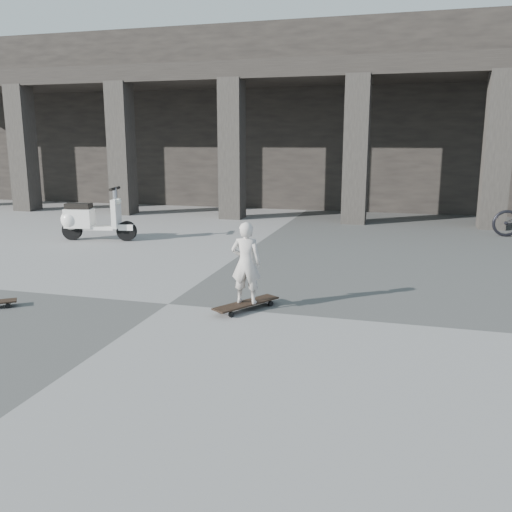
# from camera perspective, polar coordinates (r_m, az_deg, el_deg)

# --- Properties ---
(ground) EXTENTS (90.00, 90.00, 0.00)m
(ground) POSITION_cam_1_polar(r_m,az_deg,el_deg) (7.79, -9.22, -5.01)
(ground) COLOR #464644
(ground) RESTS_ON ground
(colonnade) EXTENTS (28.00, 8.82, 6.00)m
(colonnade) POSITION_cam_1_polar(r_m,az_deg,el_deg) (20.78, 6.91, 14.08)
(colonnade) COLOR black
(colonnade) RESTS_ON ground
(longboard) EXTENTS (0.75, 1.00, 0.10)m
(longboard) POSITION_cam_1_polar(r_m,az_deg,el_deg) (7.42, -1.03, -5.08)
(longboard) COLOR black
(longboard) RESTS_ON ground
(child) EXTENTS (0.42, 0.29, 1.11)m
(child) POSITION_cam_1_polar(r_m,az_deg,el_deg) (7.27, -1.05, -0.72)
(child) COLOR beige
(child) RESTS_ON longboard
(scooter) EXTENTS (1.76, 0.71, 1.23)m
(scooter) POSITION_cam_1_polar(r_m,az_deg,el_deg) (13.12, -17.49, 3.71)
(scooter) COLOR black
(scooter) RESTS_ON ground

